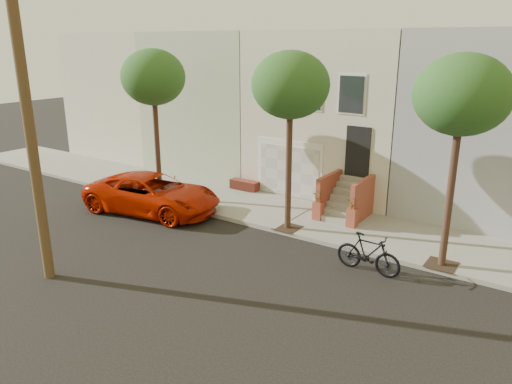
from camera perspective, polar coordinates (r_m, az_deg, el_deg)
The scene contains 9 objects.
ground at distance 15.76m, azimuth -6.88°, elevation -8.18°, with size 90.00×90.00×0.00m, color black.
sidewalk at distance 19.74m, azimuth 3.35°, elevation -2.50°, with size 40.00×3.70×0.15m, color gray.
house_row at distance 23.98m, azimuth 10.85°, elevation 9.54°, with size 33.10×11.70×7.00m.
tree_left at distance 20.94m, azimuth -11.89°, elevation 12.84°, with size 2.70×2.57×6.30m.
tree_mid at distance 16.89m, azimuth 4.02°, elevation 12.18°, with size 2.70×2.57×6.30m.
tree_right at distance 14.89m, azimuth 22.88°, elevation 10.22°, with size 2.70×2.57×6.30m.
utility_pole at distance 7.71m, azimuth 22.33°, elevation 4.37°, with size 23.60×1.22×10.00m.
pickup_truck at distance 20.30m, azimuth -11.97°, elevation -0.19°, with size 2.60×5.63×1.56m, color #B41900.
motorcycle at distance 15.19m, azimuth 12.95°, elevation -7.00°, with size 0.57×2.03×1.22m, color black.
Camera 1 is at (9.53, -10.60, 6.74)m, focal length 34.35 mm.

